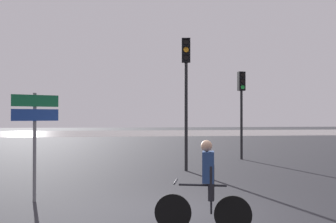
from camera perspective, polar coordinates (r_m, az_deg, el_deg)
name	(u,v)px	position (r m, az deg, el deg)	size (l,w,h in m)	color
ground_plane	(174,215)	(8.01, 0.87, -15.47)	(120.00, 120.00, 0.00)	#28282D
water_strip	(131,133)	(45.35, -5.70, -3.28)	(80.00, 16.00, 0.01)	gray
traffic_light_center	(186,79)	(14.03, 2.77, 4.90)	(0.36, 0.38, 4.95)	black
traffic_light_far_right	(241,98)	(18.01, 11.13, 2.02)	(0.35, 0.37, 4.14)	black
direction_sign_post	(35,126)	(9.49, -19.61, -2.16)	(0.99, 0.53, 2.60)	slate
cyclist	(206,186)	(6.71, 5.85, -11.20)	(1.66, 0.59, 1.62)	black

